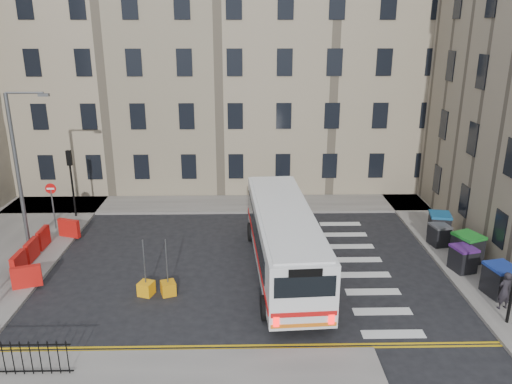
{
  "coord_description": "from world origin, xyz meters",
  "views": [
    {
      "loc": [
        -1.57,
        -22.21,
        11.13
      ],
      "look_at": [
        -1.06,
        2.3,
        3.0
      ],
      "focal_mm": 35.0,
      "sensor_mm": 36.0,
      "label": 1
    }
  ],
  "objects_px": {
    "bus": "(284,237)",
    "bollard_yellow": "(146,288)",
    "streetlamp": "(17,170)",
    "wheelie_bin_a": "(500,280)",
    "wheelie_bin_d": "(439,235)",
    "pedestrian": "(505,290)",
    "wheelie_bin_c": "(467,248)",
    "bollard_chevron": "(168,288)",
    "wheelie_bin_e": "(439,225)",
    "wheelie_bin_b": "(463,259)"
  },
  "relations": [
    {
      "from": "wheelie_bin_c",
      "to": "bollard_yellow",
      "type": "height_order",
      "value": "wheelie_bin_c"
    },
    {
      "from": "wheelie_bin_a",
      "to": "pedestrian",
      "type": "distance_m",
      "value": 1.18
    },
    {
      "from": "streetlamp",
      "to": "bollard_chevron",
      "type": "xyz_separation_m",
      "value": [
        8.0,
        -4.82,
        -4.04
      ]
    },
    {
      "from": "wheelie_bin_d",
      "to": "bus",
      "type": "bearing_deg",
      "value": -173.82
    },
    {
      "from": "wheelie_bin_a",
      "to": "bus",
      "type": "bearing_deg",
      "value": 151.94
    },
    {
      "from": "wheelie_bin_d",
      "to": "bollard_chevron",
      "type": "xyz_separation_m",
      "value": [
        -13.59,
        -4.64,
        -0.42
      ]
    },
    {
      "from": "wheelie_bin_c",
      "to": "wheelie_bin_e",
      "type": "height_order",
      "value": "wheelie_bin_c"
    },
    {
      "from": "pedestrian",
      "to": "wheelie_bin_e",
      "type": "bearing_deg",
      "value": -103.57
    },
    {
      "from": "streetlamp",
      "to": "wheelie_bin_d",
      "type": "distance_m",
      "value": 21.89
    },
    {
      "from": "wheelie_bin_b",
      "to": "bollard_yellow",
      "type": "distance_m",
      "value": 14.69
    },
    {
      "from": "wheelie_bin_c",
      "to": "pedestrian",
      "type": "xyz_separation_m",
      "value": [
        -0.34,
        -4.35,
        0.11
      ]
    },
    {
      "from": "streetlamp",
      "to": "bollard_yellow",
      "type": "distance_m",
      "value": 9.44
    },
    {
      "from": "streetlamp",
      "to": "wheelie_bin_a",
      "type": "relative_size",
      "value": 5.64
    },
    {
      "from": "streetlamp",
      "to": "bus",
      "type": "height_order",
      "value": "streetlamp"
    },
    {
      "from": "wheelie_bin_a",
      "to": "wheelie_bin_d",
      "type": "distance_m",
      "value": 5.26
    },
    {
      "from": "wheelie_bin_e",
      "to": "bollard_chevron",
      "type": "xyz_separation_m",
      "value": [
        -13.95,
        -5.64,
        -0.54
      ]
    },
    {
      "from": "wheelie_bin_c",
      "to": "bollard_yellow",
      "type": "distance_m",
      "value": 15.43
    },
    {
      "from": "wheelie_bin_b",
      "to": "streetlamp",
      "type": "bearing_deg",
      "value": 157.39
    },
    {
      "from": "bus",
      "to": "bollard_yellow",
      "type": "distance_m",
      "value": 6.62
    },
    {
      "from": "pedestrian",
      "to": "streetlamp",
      "type": "bearing_deg",
      "value": -29.58
    },
    {
      "from": "wheelie_bin_c",
      "to": "bollard_yellow",
      "type": "bearing_deg",
      "value": 167.81
    },
    {
      "from": "wheelie_bin_b",
      "to": "wheelie_bin_d",
      "type": "bearing_deg",
      "value": 76.31
    },
    {
      "from": "wheelie_bin_d",
      "to": "bollard_yellow",
      "type": "distance_m",
      "value": 15.28
    },
    {
      "from": "pedestrian",
      "to": "wheelie_bin_c",
      "type": "bearing_deg",
      "value": -107.57
    },
    {
      "from": "pedestrian",
      "to": "bus",
      "type": "bearing_deg",
      "value": -36.09
    },
    {
      "from": "streetlamp",
      "to": "wheelie_bin_e",
      "type": "height_order",
      "value": "streetlamp"
    },
    {
      "from": "streetlamp",
      "to": "wheelie_bin_c",
      "type": "distance_m",
      "value": 22.61
    },
    {
      "from": "wheelie_bin_d",
      "to": "bollard_yellow",
      "type": "xyz_separation_m",
      "value": [
        -14.55,
        -4.65,
        -0.42
      ]
    },
    {
      "from": "bollard_chevron",
      "to": "wheelie_bin_c",
      "type": "bearing_deg",
      "value": 10.61
    },
    {
      "from": "wheelie_bin_a",
      "to": "wheelie_bin_b",
      "type": "bearing_deg",
      "value": 93.35
    },
    {
      "from": "wheelie_bin_a",
      "to": "wheelie_bin_c",
      "type": "xyz_separation_m",
      "value": [
        -0.03,
        3.24,
        0.02
      ]
    },
    {
      "from": "wheelie_bin_d",
      "to": "wheelie_bin_e",
      "type": "relative_size",
      "value": 0.82
    },
    {
      "from": "bus",
      "to": "wheelie_bin_c",
      "type": "height_order",
      "value": "bus"
    },
    {
      "from": "wheelie_bin_c",
      "to": "wheelie_bin_a",
      "type": "bearing_deg",
      "value": -111.69
    },
    {
      "from": "wheelie_bin_a",
      "to": "wheelie_bin_d",
      "type": "bearing_deg",
      "value": 85.2
    },
    {
      "from": "wheelie_bin_a",
      "to": "bollard_yellow",
      "type": "distance_m",
      "value": 15.24
    },
    {
      "from": "bus",
      "to": "bollard_yellow",
      "type": "relative_size",
      "value": 19.08
    },
    {
      "from": "bollard_yellow",
      "to": "wheelie_bin_e",
      "type": "bearing_deg",
      "value": 20.74
    },
    {
      "from": "wheelie_bin_e",
      "to": "bollard_yellow",
      "type": "relative_size",
      "value": 2.39
    },
    {
      "from": "bollard_yellow",
      "to": "wheelie_bin_a",
      "type": "bearing_deg",
      "value": -2.13
    },
    {
      "from": "streetlamp",
      "to": "bollard_yellow",
      "type": "bearing_deg",
      "value": -34.41
    },
    {
      "from": "wheelie_bin_b",
      "to": "wheelie_bin_c",
      "type": "relative_size",
      "value": 0.81
    },
    {
      "from": "wheelie_bin_c",
      "to": "bollard_chevron",
      "type": "distance_m",
      "value": 14.49
    },
    {
      "from": "wheelie_bin_e",
      "to": "bollard_chevron",
      "type": "bearing_deg",
      "value": -146.33
    },
    {
      "from": "bollard_yellow",
      "to": "bollard_chevron",
      "type": "relative_size",
      "value": 1.0
    },
    {
      "from": "wheelie_bin_a",
      "to": "wheelie_bin_c",
      "type": "bearing_deg",
      "value": 78.39
    },
    {
      "from": "wheelie_bin_b",
      "to": "wheelie_bin_d",
      "type": "distance_m",
      "value": 2.94
    },
    {
      "from": "wheelie_bin_c",
      "to": "wheelie_bin_e",
      "type": "distance_m",
      "value": 2.99
    },
    {
      "from": "wheelie_bin_a",
      "to": "pedestrian",
      "type": "relative_size",
      "value": 0.88
    },
    {
      "from": "streetlamp",
      "to": "pedestrian",
      "type": "height_order",
      "value": "streetlamp"
    }
  ]
}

